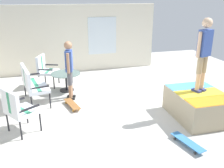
{
  "coord_description": "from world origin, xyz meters",
  "views": [
    {
      "loc": [
        -5.61,
        1.78,
        2.86
      ],
      "look_at": [
        0.08,
        0.21,
        0.7
      ],
      "focal_mm": 39.54,
      "sensor_mm": 36.0,
      "label": 1
    }
  ],
  "objects": [
    {
      "name": "skate_ramp",
      "position": [
        -0.92,
        -1.73,
        0.32
      ],
      "size": [
        1.51,
        2.06,
        0.65
      ],
      "color": "tan",
      "rests_on": "ground_plane"
    },
    {
      "name": "person_watching",
      "position": [
        1.09,
        1.17,
        0.97
      ],
      "size": [
        0.47,
        0.3,
        1.67
      ],
      "color": "black",
      "rests_on": "ground_plane"
    },
    {
      "name": "skateboard_by_bench",
      "position": [
        0.48,
        1.21,
        0.08
      ],
      "size": [
        0.82,
        0.38,
        0.1
      ],
      "color": "brown",
      "rests_on": "ground_plane"
    },
    {
      "name": "ground_plane",
      "position": [
        0.0,
        0.0,
        -0.05
      ],
      "size": [
        12.0,
        12.0,
        0.1
      ],
      "primitive_type": "cube",
      "color": "beige"
    },
    {
      "name": "skateboard_spare",
      "position": [
        -1.95,
        -0.8,
        0.08
      ],
      "size": [
        0.82,
        0.37,
        0.1
      ],
      "color": "#3372B2",
      "rests_on": "ground_plane"
    },
    {
      "name": "house_facade",
      "position": [
        3.8,
        0.49,
        1.26
      ],
      "size": [
        0.23,
        6.0,
        2.52
      ],
      "color": "silver",
      "rests_on": "ground_plane"
    },
    {
      "name": "patio_chair_by_wall",
      "position": [
        -0.54,
        2.46,
        0.61
      ],
      "size": [
        0.82,
        0.8,
        1.02
      ],
      "color": "black",
      "rests_on": "ground_plane"
    },
    {
      "name": "patio_table",
      "position": [
        1.74,
        1.23,
        0.4
      ],
      "size": [
        0.9,
        0.9,
        0.57
      ],
      "color": "black",
      "rests_on": "ground_plane"
    },
    {
      "name": "patio_bench",
      "position": [
        1.06,
        2.22,
        0.62
      ],
      "size": [
        1.33,
        0.78,
        1.02
      ],
      "color": "black",
      "rests_on": "ground_plane"
    },
    {
      "name": "person_skater",
      "position": [
        -0.81,
        -1.73,
        1.66
      ],
      "size": [
        0.32,
        0.46,
        1.73
      ],
      "color": "navy",
      "rests_on": "skate_ramp"
    },
    {
      "name": "patio_chair_near_house",
      "position": [
        2.36,
        1.84,
        0.61
      ],
      "size": [
        0.77,
        0.73,
        1.02
      ],
      "color": "black",
      "rests_on": "ground_plane"
    }
  ]
}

